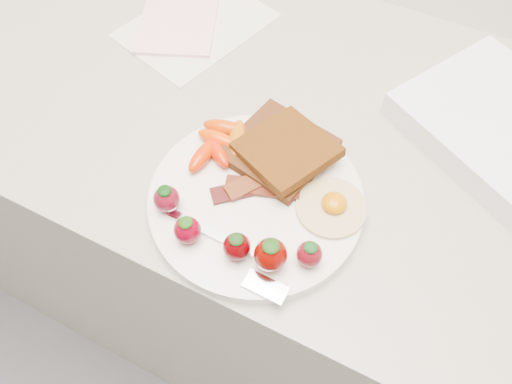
% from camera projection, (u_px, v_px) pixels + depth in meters
% --- Properties ---
extents(counter, '(2.00, 0.60, 0.90)m').
position_uv_depth(counter, '(279.00, 249.00, 1.10)').
color(counter, gray).
rests_on(counter, ground).
extents(plate, '(0.27, 0.27, 0.02)m').
position_uv_depth(plate, '(256.00, 200.00, 0.63)').
color(plate, white).
rests_on(plate, counter).
extents(toast_lower, '(0.14, 0.14, 0.01)m').
position_uv_depth(toast_lower, '(279.00, 149.00, 0.65)').
color(toast_lower, black).
rests_on(toast_lower, plate).
extents(toast_upper, '(0.14, 0.14, 0.02)m').
position_uv_depth(toast_upper, '(287.00, 150.00, 0.63)').
color(toast_upper, '#361B07').
rests_on(toast_upper, toast_lower).
extents(fried_egg, '(0.09, 0.09, 0.02)m').
position_uv_depth(fried_egg, '(332.00, 206.00, 0.61)').
color(fried_egg, beige).
rests_on(fried_egg, plate).
extents(bacon_strips, '(0.11, 0.10, 0.01)m').
position_uv_depth(bacon_strips, '(257.00, 185.00, 0.63)').
color(bacon_strips, black).
rests_on(bacon_strips, plate).
extents(baby_carrots, '(0.08, 0.11, 0.02)m').
position_uv_depth(baby_carrots, '(221.00, 142.00, 0.66)').
color(baby_carrots, '#E43E00').
rests_on(baby_carrots, plate).
extents(strawberries, '(0.21, 0.07, 0.05)m').
position_uv_depth(strawberries, '(235.00, 238.00, 0.57)').
color(strawberries, maroon).
rests_on(strawberries, plate).
extents(fork, '(0.17, 0.05, 0.00)m').
position_uv_depth(fork, '(235.00, 256.00, 0.57)').
color(fork, silver).
rests_on(fork, plate).
extents(paper_sheet, '(0.23, 0.27, 0.00)m').
position_uv_depth(paper_sheet, '(196.00, 25.00, 0.82)').
color(paper_sheet, silver).
rests_on(paper_sheet, counter).
extents(notepad, '(0.18, 0.21, 0.01)m').
position_uv_depth(notepad, '(179.00, 18.00, 0.83)').
color(notepad, '#F9BDC6').
rests_on(notepad, paper_sheet).
extents(appliance, '(0.33, 0.31, 0.04)m').
position_uv_depth(appliance, '(507.00, 130.00, 0.68)').
color(appliance, white).
rests_on(appliance, counter).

